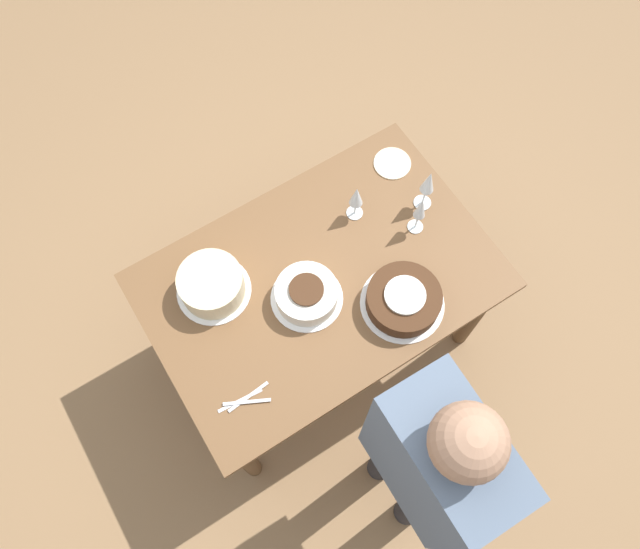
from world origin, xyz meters
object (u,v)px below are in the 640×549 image
wine_glass_near (356,197)px  wine_glass_far (420,210)px  person_cutting (427,468)px  wine_glass_extra (428,183)px  cake_front_chocolate (403,300)px  cake_center_white (307,294)px  cake_back_decorated (212,285)px

wine_glass_near → wine_glass_far: bearing=-46.9°
person_cutting → wine_glass_near: bearing=-20.2°
wine_glass_near → person_cutting: size_ratio=0.12×
wine_glass_near → person_cutting: bearing=-111.6°
wine_glass_extra → person_cutting: bearing=-126.9°
wine_glass_far → cake_front_chocolate: bearing=-134.2°
cake_center_white → wine_glass_extra: bearing=9.3°
cake_back_decorated → wine_glass_extra: wine_glass_extra is taller
person_cutting → cake_center_white: bearing=-0.3°
wine_glass_near → wine_glass_extra: 0.28m
cake_center_white → wine_glass_near: size_ratio=1.44×
cake_center_white → wine_glass_near: 0.42m
cake_back_decorated → person_cutting: size_ratio=0.17×
cake_center_white → cake_back_decorated: cake_back_decorated is taller
cake_back_decorated → wine_glass_extra: bearing=-7.3°
cake_front_chocolate → wine_glass_near: 0.43m
cake_front_chocolate → wine_glass_extra: 0.46m
cake_center_white → cake_back_decorated: 0.35m
cake_center_white → cake_back_decorated: size_ratio=0.97×
cake_front_chocolate → wine_glass_far: 0.34m
wine_glass_far → wine_glass_extra: bearing=39.8°
cake_front_chocolate → wine_glass_far: wine_glass_far is taller
cake_back_decorated → wine_glass_near: wine_glass_near is taller
wine_glass_near → wine_glass_far: size_ratio=0.89×
wine_glass_far → person_cutting: person_cutting is taller
cake_front_chocolate → cake_center_white: bearing=144.3°
cake_back_decorated → wine_glass_near: size_ratio=1.49×
wine_glass_far → wine_glass_extra: wine_glass_extra is taller
cake_front_chocolate → cake_back_decorated: 0.71m
wine_glass_near → wine_glass_far: 0.25m
cake_front_chocolate → wine_glass_near: wine_glass_near is taller
cake_center_white → cake_back_decorated: bearing=142.6°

